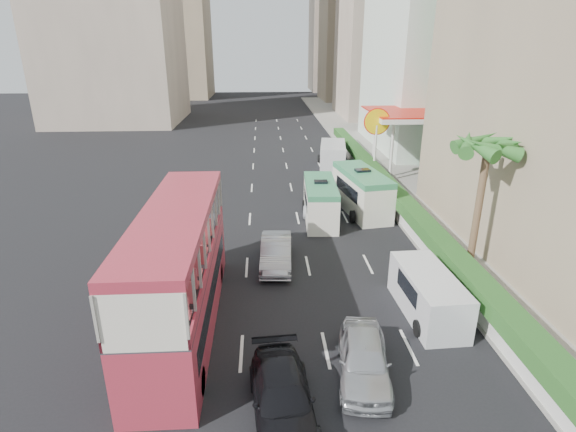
{
  "coord_description": "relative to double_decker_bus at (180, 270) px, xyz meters",
  "views": [
    {
      "loc": [
        -2.64,
        -16.02,
        10.82
      ],
      "look_at": [
        -1.5,
        4.0,
        3.2
      ],
      "focal_mm": 28.0,
      "sensor_mm": 36.0,
      "label": 1
    }
  ],
  "objects": [
    {
      "name": "tower_far_b",
      "position": [
        23.0,
        104.0,
        17.47
      ],
      "size": [
        14.0,
        14.0,
        40.0
      ],
      "primitive_type": "cube",
      "color": "#B6A28F",
      "rests_on": "ground"
    },
    {
      "name": "panel_van_near",
      "position": [
        10.23,
        0.21,
        -1.58
      ],
      "size": [
        2.1,
        4.81,
        1.89
      ],
      "primitive_type": "cube",
      "rotation": [
        0.0,
        0.0,
        0.04
      ],
      "color": "silver",
      "rests_on": "ground"
    },
    {
      "name": "sidewalk",
      "position": [
        15.0,
        25.0,
        -2.44
      ],
      "size": [
        6.0,
        120.0,
        0.18
      ],
      "primitive_type": "cube",
      "color": "#99968C",
      "rests_on": "ground"
    },
    {
      "name": "car_silver_lane_b",
      "position": [
        6.7,
        -3.49,
        -2.53
      ],
      "size": [
        2.34,
        4.5,
        1.46
      ],
      "primitive_type": "imported",
      "rotation": [
        0.0,
        0.0,
        -0.15
      ],
      "color": "#ADB0B4",
      "rests_on": "ground"
    },
    {
      "name": "car_black",
      "position": [
        3.81,
        -5.08,
        -2.53
      ],
      "size": [
        2.26,
        4.79,
        1.35
      ],
      "primitive_type": "imported",
      "rotation": [
        0.0,
        0.0,
        0.08
      ],
      "color": "black",
      "rests_on": "ground"
    },
    {
      "name": "minibus_far",
      "position": [
        10.07,
        13.12,
        -1.1
      ],
      "size": [
        3.13,
        6.69,
        2.85
      ],
      "primitive_type": "cube",
      "rotation": [
        0.0,
        0.0,
        0.16
      ],
      "color": "silver",
      "rests_on": "ground"
    },
    {
      "name": "ground_plane",
      "position": [
        6.0,
        0.0,
        -2.53
      ],
      "size": [
        200.0,
        200.0,
        0.0
      ],
      "primitive_type": "plane",
      "color": "black",
      "rests_on": "ground"
    },
    {
      "name": "hedge",
      "position": [
        12.2,
        14.0,
        -1.0
      ],
      "size": [
        1.1,
        44.0,
        0.7
      ],
      "primitive_type": "cube",
      "color": "#2D6626",
      "rests_on": "kerb_wall"
    },
    {
      "name": "shell_station",
      "position": [
        16.0,
        23.0,
        0.22
      ],
      "size": [
        6.5,
        8.0,
        5.5
      ],
      "primitive_type": "cube",
      "color": "silver",
      "rests_on": "ground"
    },
    {
      "name": "panel_van_far",
      "position": [
        9.93,
        25.27,
        -1.4
      ],
      "size": [
        3.06,
        5.91,
        2.26
      ],
      "primitive_type": "cube",
      "rotation": [
        0.0,
        0.0,
        -0.15
      ],
      "color": "silver",
      "rests_on": "ground"
    },
    {
      "name": "car_silver_lane_a",
      "position": [
        3.95,
        5.2,
        -2.53
      ],
      "size": [
        1.8,
        4.55,
        1.47
      ],
      "primitive_type": "imported",
      "rotation": [
        0.0,
        0.0,
        -0.05
      ],
      "color": "#ADB0B4",
      "rests_on": "ground"
    },
    {
      "name": "palm_tree",
      "position": [
        13.8,
        4.0,
        0.85
      ],
      "size": [
        0.36,
        0.36,
        6.4
      ],
      "primitive_type": "cylinder",
      "color": "brown",
      "rests_on": "sidewalk"
    },
    {
      "name": "van_asset",
      "position": [
        7.34,
        13.11,
        -2.53
      ],
      "size": [
        3.05,
        5.43,
        1.43
      ],
      "primitive_type": "imported",
      "rotation": [
        0.0,
        0.0,
        -0.14
      ],
      "color": "silver",
      "rests_on": "ground"
    },
    {
      "name": "minibus_near",
      "position": [
        7.05,
        11.61,
        -1.26
      ],
      "size": [
        2.19,
        5.83,
        2.55
      ],
      "primitive_type": "cube",
      "rotation": [
        0.0,
        0.0,
        -0.05
      ],
      "color": "silver",
      "rests_on": "ground"
    },
    {
      "name": "double_decker_bus",
      "position": [
        0.0,
        0.0,
        0.0
      ],
      "size": [
        2.5,
        11.0,
        5.06
      ],
      "primitive_type": "cube",
      "color": "#AA2B3C",
      "rests_on": "ground"
    },
    {
      "name": "kerb_wall",
      "position": [
        12.2,
        14.0,
        -1.85
      ],
      "size": [
        0.3,
        44.0,
        1.0
      ],
      "primitive_type": "cube",
      "color": "silver",
      "rests_on": "sidewalk"
    }
  ]
}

